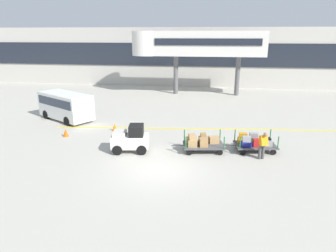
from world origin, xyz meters
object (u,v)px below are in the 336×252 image
object	(u,v)px
baggage_tug	(131,139)
shuttle_van	(65,104)
baggage_cart_middle	(254,142)
baggage_handler	(263,144)
baggage_cart_lead	(201,142)
safety_cone_near	(115,127)
safety_cone_far	(66,132)

from	to	relation	value
baggage_tug	shuttle_van	world-z (taller)	shuttle_van
baggage_tug	shuttle_van	distance (m)	8.94
baggage_cart_middle	baggage_handler	size ratio (longest dim) A/B	1.97
baggage_cart_lead	baggage_handler	xyz separation A→B (m)	(3.29, -0.73, 0.33)
baggage_cart_lead	shuttle_van	xyz separation A→B (m)	(-10.82, 5.11, 0.70)
baggage_handler	safety_cone_near	size ratio (longest dim) A/B	2.84
baggage_cart_middle	safety_cone_far	xyz separation A→B (m)	(-11.96, 0.80, -0.25)
baggage_handler	safety_cone_far	xyz separation A→B (m)	(-12.25, 1.99, -0.59)
baggage_cart_middle	safety_cone_far	world-z (taller)	baggage_cart_middle
baggage_handler	shuttle_van	distance (m)	15.27
shuttle_van	baggage_cart_middle	bearing A→B (deg)	-18.61
baggage_cart_middle	safety_cone_near	xyz separation A→B (m)	(-9.14, 2.45, -0.25)
baggage_tug	shuttle_van	size ratio (longest dim) A/B	0.44
safety_cone_near	baggage_tug	bearing A→B (deg)	-58.95
baggage_handler	safety_cone_far	world-z (taller)	baggage_handler
safety_cone_near	safety_cone_far	world-z (taller)	same
baggage_cart_middle	shuttle_van	world-z (taller)	shuttle_van
baggage_tug	baggage_cart_lead	distance (m)	4.06
safety_cone_near	safety_cone_far	bearing A→B (deg)	-149.80
safety_cone_near	baggage_handler	bearing A→B (deg)	-21.06
safety_cone_far	safety_cone_near	bearing A→B (deg)	30.20
shuttle_van	safety_cone_near	xyz separation A→B (m)	(4.68, -2.21, -0.96)
baggage_cart_lead	safety_cone_far	distance (m)	9.05
baggage_cart_middle	baggage_handler	xyz separation A→B (m)	(0.28, -1.18, 0.34)
baggage_handler	safety_cone_far	size ratio (longest dim) A/B	2.84
shuttle_van	safety_cone_far	size ratio (longest dim) A/B	9.26
baggage_cart_middle	safety_cone_near	world-z (taller)	baggage_cart_middle
baggage_tug	baggage_handler	bearing A→B (deg)	-0.57
baggage_cart_middle	shuttle_van	distance (m)	14.60
baggage_cart_lead	baggage_handler	size ratio (longest dim) A/B	1.97
shuttle_van	baggage_tug	bearing A→B (deg)	-40.21
shuttle_van	baggage_cart_lead	bearing A→B (deg)	-25.27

